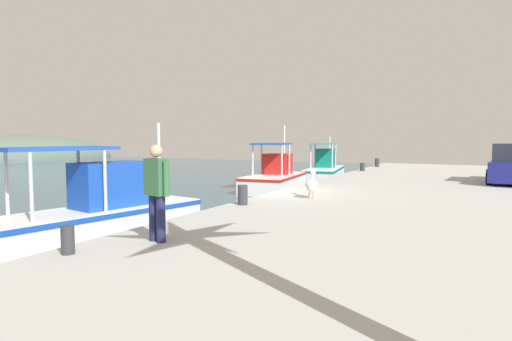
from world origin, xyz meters
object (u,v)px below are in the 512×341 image
object	(u,v)px
fishing_boat_third	(325,169)
pelican	(312,185)
mooring_bollard_nearest	(68,240)
fishing_boat_second	(274,178)
mooring_bollard_second	(243,195)
fishing_boat_nearest	(86,217)
fisherman_standing	(157,189)
mooring_bollard_fourth	(377,163)
mooring_bollard_third	(363,167)

from	to	relation	value
fishing_boat_third	pelican	bearing A→B (deg)	-163.05
pelican	mooring_bollard_nearest	distance (m)	7.68
fishing_boat_second	mooring_bollard_second	distance (m)	9.73
pelican	fishing_boat_third	bearing A→B (deg)	16.95
fishing_boat_nearest	fishing_boat_third	world-z (taller)	fishing_boat_nearest
fisherman_standing	mooring_bollard_fourth	size ratio (longest dim) A/B	3.24
fishing_boat_nearest	mooring_bollard_third	bearing A→B (deg)	-10.34
fishing_boat_second	fishing_boat_third	world-z (taller)	fishing_boat_second
fishing_boat_nearest	fishing_boat_second	world-z (taller)	fishing_boat_second
pelican	mooring_bollard_third	size ratio (longest dim) A/B	2.25
fisherman_standing	mooring_bollard_third	bearing A→B (deg)	2.27
mooring_bollard_second	mooring_bollard_third	bearing A→B (deg)	-0.00
mooring_bollard_nearest	mooring_bollard_fourth	size ratio (longest dim) A/B	0.86
pelican	mooring_bollard_second	xyz separation A→B (m)	(-2.03, 1.21, -0.13)
pelican	fisherman_standing	size ratio (longest dim) A/B	0.57
fishing_boat_second	mooring_bollard_second	world-z (taller)	fishing_boat_second
fishing_boat_nearest	fisherman_standing	xyz separation A→B (m)	(-1.59, -3.59, 1.07)
mooring_bollard_second	mooring_bollard_third	size ratio (longest dim) A/B	1.24
fishing_boat_third	mooring_bollard_fourth	distance (m)	3.21
fisherman_standing	mooring_bollard_nearest	world-z (taller)	fisherman_standing
fishing_boat_nearest	mooring_bollard_fourth	distance (m)	19.76
mooring_bollard_third	fishing_boat_second	bearing A→B (deg)	140.66
mooring_bollard_nearest	fishing_boat_third	bearing A→B (deg)	7.89
pelican	mooring_bollard_third	world-z (taller)	pelican
fishing_boat_third	fisherman_standing	world-z (taller)	fishing_boat_third
fishing_boat_second	mooring_bollard_third	bearing A→B (deg)	-39.34
fishing_boat_second	mooring_bollard_third	xyz separation A→B (m)	(4.07, -3.33, 0.40)
pelican	mooring_bollard_nearest	bearing A→B (deg)	170.91
fishing_boat_nearest	fisherman_standing	world-z (taller)	fishing_boat_nearest
fishing_boat_second	fisherman_standing	bearing A→B (deg)	-163.29
fishing_boat_nearest	fishing_boat_third	size ratio (longest dim) A/B	1.14
mooring_bollard_third	fisherman_standing	bearing A→B (deg)	-177.73
mooring_bollard_nearest	mooring_bollard_third	xyz separation A→B (m)	(18.76, -0.00, -0.01)
fishing_boat_third	pelican	size ratio (longest dim) A/B	6.00
mooring_bollard_second	fishing_boat_third	bearing A→B (deg)	10.64
fishing_boat_second	mooring_bollard_fourth	size ratio (longest dim) A/B	9.41
fishing_boat_nearest	fisherman_standing	size ratio (longest dim) A/B	3.93
fishing_boat_second	pelican	world-z (taller)	fishing_boat_second
fishing_boat_third	mooring_bollard_second	world-z (taller)	fishing_boat_third
mooring_bollard_nearest	mooring_bollard_third	world-z (taller)	mooring_bollard_nearest
mooring_bollard_nearest	mooring_bollard_second	world-z (taller)	mooring_bollard_second
pelican	mooring_bollard_fourth	bearing A→B (deg)	4.67
fishing_boat_second	mooring_bollard_nearest	bearing A→B (deg)	-167.22
mooring_bollard_second	mooring_bollard_fourth	xyz separation A→B (m)	(16.86, 0.00, -0.01)
fishing_boat_third	mooring_bollard_nearest	world-z (taller)	fishing_boat_third
fishing_boat_nearest	fisherman_standing	distance (m)	4.07
fishing_boat_third	mooring_bollard_second	distance (m)	15.94
fishing_boat_third	mooring_bollard_nearest	distance (m)	21.42
pelican	mooring_bollard_fourth	xyz separation A→B (m)	(14.83, 1.21, -0.14)
fishing_boat_nearest	fishing_boat_second	bearing A→B (deg)	2.11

